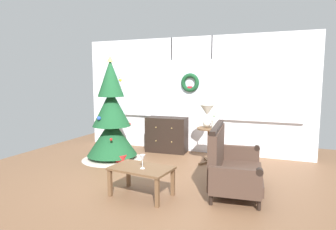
{
  "coord_description": "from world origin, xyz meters",
  "views": [
    {
      "loc": [
        1.93,
        -4.17,
        1.63
      ],
      "look_at": [
        0.05,
        0.55,
        1.0
      ],
      "focal_mm": 31.14,
      "sensor_mm": 36.0,
      "label": 1
    }
  ],
  "objects_px": {
    "wine_glass": "(142,158)",
    "gift_box": "(121,159)",
    "dresser_cabinet": "(167,135)",
    "coffee_table": "(141,171)",
    "side_table": "(209,138)",
    "christmas_tree": "(112,123)",
    "table_lamp": "(207,113)",
    "settee_sofa": "(230,164)",
    "flower_vase": "(214,123)"
  },
  "relations": [
    {
      "from": "wine_glass",
      "to": "gift_box",
      "type": "xyz_separation_m",
      "value": [
        -1.11,
        1.29,
        -0.47
      ]
    },
    {
      "from": "settee_sofa",
      "to": "coffee_table",
      "type": "relative_size",
      "value": 1.61
    },
    {
      "from": "table_lamp",
      "to": "settee_sofa",
      "type": "bearing_deg",
      "value": -62.07
    },
    {
      "from": "christmas_tree",
      "to": "dresser_cabinet",
      "type": "distance_m",
      "value": 1.32
    },
    {
      "from": "dresser_cabinet",
      "to": "coffee_table",
      "type": "distance_m",
      "value": 2.53
    },
    {
      "from": "flower_vase",
      "to": "coffee_table",
      "type": "bearing_deg",
      "value": -107.52
    },
    {
      "from": "christmas_tree",
      "to": "dresser_cabinet",
      "type": "height_order",
      "value": "christmas_tree"
    },
    {
      "from": "wine_glass",
      "to": "gift_box",
      "type": "height_order",
      "value": "wine_glass"
    },
    {
      "from": "table_lamp",
      "to": "wine_glass",
      "type": "distance_m",
      "value": 2.1
    },
    {
      "from": "christmas_tree",
      "to": "table_lamp",
      "type": "relative_size",
      "value": 4.74
    },
    {
      "from": "wine_glass",
      "to": "table_lamp",
      "type": "bearing_deg",
      "value": 79.09
    },
    {
      "from": "side_table",
      "to": "dresser_cabinet",
      "type": "bearing_deg",
      "value": 154.49
    },
    {
      "from": "coffee_table",
      "to": "wine_glass",
      "type": "bearing_deg",
      "value": -48.12
    },
    {
      "from": "christmas_tree",
      "to": "table_lamp",
      "type": "xyz_separation_m",
      "value": [
        1.84,
        0.5,
        0.23
      ]
    },
    {
      "from": "christmas_tree",
      "to": "gift_box",
      "type": "bearing_deg",
      "value": -32.71
    },
    {
      "from": "wine_glass",
      "to": "gift_box",
      "type": "relative_size",
      "value": 1.17
    },
    {
      "from": "table_lamp",
      "to": "flower_vase",
      "type": "relative_size",
      "value": 1.26
    },
    {
      "from": "gift_box",
      "to": "settee_sofa",
      "type": "bearing_deg",
      "value": -14.01
    },
    {
      "from": "settee_sofa",
      "to": "side_table",
      "type": "xyz_separation_m",
      "value": [
        -0.61,
        1.22,
        0.12
      ]
    },
    {
      "from": "dresser_cabinet",
      "to": "settee_sofa",
      "type": "bearing_deg",
      "value": -45.69
    },
    {
      "from": "table_lamp",
      "to": "wine_glass",
      "type": "bearing_deg",
      "value": -100.91
    },
    {
      "from": "christmas_tree",
      "to": "settee_sofa",
      "type": "relative_size",
      "value": 1.45
    },
    {
      "from": "side_table",
      "to": "coffee_table",
      "type": "xyz_separation_m",
      "value": [
        -0.49,
        -1.93,
        -0.14
      ]
    },
    {
      "from": "side_table",
      "to": "wine_glass",
      "type": "distance_m",
      "value": 2.03
    },
    {
      "from": "christmas_tree",
      "to": "dresser_cabinet",
      "type": "xyz_separation_m",
      "value": [
        0.81,
        0.98,
        -0.36
      ]
    },
    {
      "from": "dresser_cabinet",
      "to": "settee_sofa",
      "type": "distance_m",
      "value": 2.44
    },
    {
      "from": "dresser_cabinet",
      "to": "wine_glass",
      "type": "bearing_deg",
      "value": -75.53
    },
    {
      "from": "table_lamp",
      "to": "wine_glass",
      "type": "relative_size",
      "value": 2.26
    },
    {
      "from": "dresser_cabinet",
      "to": "gift_box",
      "type": "bearing_deg",
      "value": -111.01
    },
    {
      "from": "settee_sofa",
      "to": "flower_vase",
      "type": "bearing_deg",
      "value": 113.67
    },
    {
      "from": "christmas_tree",
      "to": "settee_sofa",
      "type": "bearing_deg",
      "value": -16.88
    },
    {
      "from": "dresser_cabinet",
      "to": "table_lamp",
      "type": "relative_size",
      "value": 2.1
    },
    {
      "from": "christmas_tree",
      "to": "gift_box",
      "type": "distance_m",
      "value": 0.78
    },
    {
      "from": "dresser_cabinet",
      "to": "side_table",
      "type": "bearing_deg",
      "value": -25.51
    },
    {
      "from": "settee_sofa",
      "to": "side_table",
      "type": "relative_size",
      "value": 2.07
    },
    {
      "from": "flower_vase",
      "to": "wine_glass",
      "type": "height_order",
      "value": "flower_vase"
    },
    {
      "from": "settee_sofa",
      "to": "dresser_cabinet",
      "type": "bearing_deg",
      "value": 134.31
    },
    {
      "from": "coffee_table",
      "to": "gift_box",
      "type": "height_order",
      "value": "coffee_table"
    },
    {
      "from": "christmas_tree",
      "to": "side_table",
      "type": "height_order",
      "value": "christmas_tree"
    },
    {
      "from": "wine_glass",
      "to": "coffee_table",
      "type": "bearing_deg",
      "value": 131.88
    },
    {
      "from": "dresser_cabinet",
      "to": "flower_vase",
      "type": "xyz_separation_m",
      "value": [
        1.19,
        -0.58,
        0.42
      ]
    },
    {
      "from": "table_lamp",
      "to": "gift_box",
      "type": "relative_size",
      "value": 2.64
    },
    {
      "from": "flower_vase",
      "to": "wine_glass",
      "type": "distance_m",
      "value": 2.01
    },
    {
      "from": "side_table",
      "to": "coffee_table",
      "type": "height_order",
      "value": "side_table"
    },
    {
      "from": "flower_vase",
      "to": "dresser_cabinet",
      "type": "bearing_deg",
      "value": 154.02
    },
    {
      "from": "dresser_cabinet",
      "to": "wine_glass",
      "type": "xyz_separation_m",
      "value": [
        0.65,
        -2.5,
        0.16
      ]
    },
    {
      "from": "coffee_table",
      "to": "side_table",
      "type": "bearing_deg",
      "value": 75.74
    },
    {
      "from": "settee_sofa",
      "to": "side_table",
      "type": "bearing_deg",
      "value": 116.5
    },
    {
      "from": "coffee_table",
      "to": "wine_glass",
      "type": "distance_m",
      "value": 0.21
    },
    {
      "from": "dresser_cabinet",
      "to": "christmas_tree",
      "type": "bearing_deg",
      "value": -129.4
    }
  ]
}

